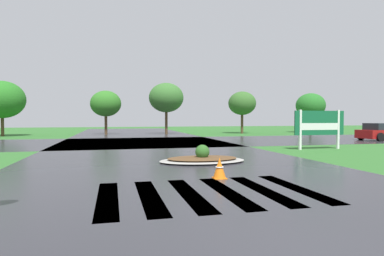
# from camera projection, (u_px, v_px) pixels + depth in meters

# --- Properties ---
(asphalt_roadway) EXTENTS (11.62, 80.00, 0.01)m
(asphalt_roadway) POSITION_uv_depth(u_px,v_px,m) (166.00, 160.00, 13.36)
(asphalt_roadway) COLOR #2B2B30
(asphalt_roadway) RESTS_ON ground
(asphalt_cross_road) EXTENTS (90.00, 10.46, 0.01)m
(asphalt_cross_road) POSITION_uv_depth(u_px,v_px,m) (143.00, 142.00, 23.24)
(asphalt_cross_road) COLOR #2B2B30
(asphalt_cross_road) RESTS_ON ground
(crosswalk_stripes) EXTENTS (4.95, 3.38, 0.01)m
(crosswalk_stripes) POSITION_uv_depth(u_px,v_px,m) (208.00, 193.00, 7.51)
(crosswalk_stripes) COLOR white
(crosswalk_stripes) RESTS_ON ground
(estate_billboard) EXTENTS (3.05, 0.13, 2.17)m
(estate_billboard) POSITION_uv_depth(u_px,v_px,m) (319.00, 124.00, 17.89)
(estate_billboard) COLOR white
(estate_billboard) RESTS_ON ground
(median_island) EXTENTS (3.40, 2.13, 0.68)m
(median_island) POSITION_uv_depth(u_px,v_px,m) (202.00, 159.00, 12.78)
(median_island) COLOR #9E9B93
(median_island) RESTS_ON ground
(car_silver_hatch) EXTENTS (4.35, 2.23, 1.33)m
(car_silver_hatch) POSITION_uv_depth(u_px,v_px,m) (384.00, 132.00, 25.16)
(car_silver_hatch) COLOR maroon
(car_silver_hatch) RESTS_ON ground
(traffic_cone) EXTENTS (0.38, 0.38, 0.60)m
(traffic_cone) POSITION_uv_depth(u_px,v_px,m) (219.00, 168.00, 9.28)
(traffic_cone) COLOR orange
(traffic_cone) RESTS_ON ground
(background_treeline) EXTENTS (43.41, 4.43, 5.40)m
(background_treeline) POSITION_uv_depth(u_px,v_px,m) (130.00, 102.00, 33.31)
(background_treeline) COLOR #4C3823
(background_treeline) RESTS_ON ground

